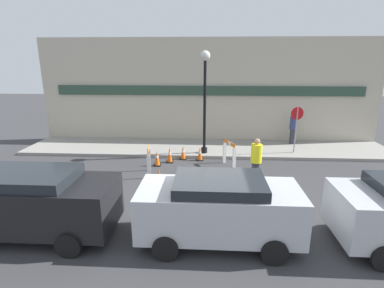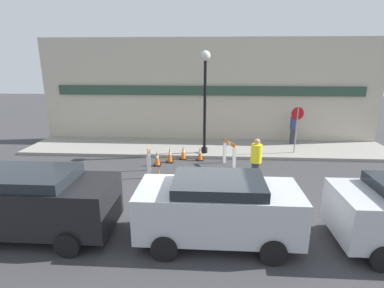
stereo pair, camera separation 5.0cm
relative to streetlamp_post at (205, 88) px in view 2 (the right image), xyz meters
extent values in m
plane|color=#38383A|center=(0.11, -5.02, -3.14)|extent=(60.00, 60.00, 0.00)
cube|color=gray|center=(0.11, 0.99, -3.07)|extent=(18.00, 3.02, 0.14)
cube|color=#BCB29E|center=(0.11, 2.58, -0.39)|extent=(18.00, 0.12, 5.50)
cube|color=#2D4738|center=(0.11, 2.47, -0.34)|extent=(16.20, 0.10, 0.50)
cylinder|color=black|center=(0.00, 0.00, -2.88)|extent=(0.29, 0.29, 0.24)
cylinder|color=black|center=(0.00, 0.00, -0.88)|extent=(0.13, 0.13, 4.23)
sphere|color=silver|center=(0.00, 0.00, 1.41)|extent=(0.44, 0.44, 0.44)
cylinder|color=gray|center=(4.24, 0.28, -1.93)|extent=(0.06, 0.06, 2.14)
cylinder|color=red|center=(4.24, 0.28, -1.14)|extent=(0.59, 0.13, 0.60)
cube|color=white|center=(1.26, -1.84, -2.67)|extent=(0.14, 0.11, 0.94)
cube|color=white|center=(0.91, -0.99, -2.67)|extent=(0.14, 0.11, 0.94)
cube|color=orange|center=(1.09, -1.42, -2.13)|extent=(0.40, 0.91, 0.15)
cube|color=white|center=(1.09, -1.42, -2.13)|extent=(0.14, 0.28, 0.14)
cube|color=white|center=(-2.20, -2.15, -2.67)|extent=(0.14, 0.08, 0.94)
cube|color=white|center=(-2.05, -2.97, -2.67)|extent=(0.14, 0.08, 0.94)
cube|color=orange|center=(-2.12, -2.56, -2.13)|extent=(0.19, 0.89, 0.15)
cube|color=white|center=(-2.12, -2.56, -2.13)|extent=(0.08, 0.27, 0.14)
cube|color=black|center=(-0.95, -0.62, -3.12)|extent=(0.30, 0.30, 0.04)
cone|color=orange|center=(-0.95, -0.62, -2.80)|extent=(0.23, 0.22, 0.60)
cylinder|color=white|center=(-0.95, -0.62, -2.77)|extent=(0.13, 0.13, 0.08)
cube|color=black|center=(-1.56, -3.53, -3.12)|extent=(0.30, 0.30, 0.04)
cone|color=orange|center=(-1.56, -3.53, -2.82)|extent=(0.23, 0.23, 0.56)
cylinder|color=white|center=(-1.56, -3.53, -2.80)|extent=(0.13, 0.13, 0.08)
cube|color=black|center=(-1.50, -1.09, -3.12)|extent=(0.30, 0.30, 0.04)
cone|color=orange|center=(-1.50, -1.09, -2.77)|extent=(0.23, 0.22, 0.67)
cylinder|color=white|center=(-1.50, -1.09, -2.73)|extent=(0.13, 0.13, 0.09)
cube|color=black|center=(-1.98, -1.54, -3.12)|extent=(0.30, 0.30, 0.04)
cone|color=orange|center=(-1.98, -1.54, -2.79)|extent=(0.22, 0.22, 0.63)
cylinder|color=white|center=(-1.98, -1.54, -2.75)|extent=(0.13, 0.13, 0.09)
cube|color=black|center=(-0.16, -3.46, -3.12)|extent=(0.30, 0.30, 0.04)
cone|color=orange|center=(-0.16, -3.46, -2.86)|extent=(0.22, 0.23, 0.49)
cylinder|color=white|center=(-0.16, -3.46, -2.83)|extent=(0.13, 0.13, 0.07)
cube|color=black|center=(-0.18, -0.73, -3.12)|extent=(0.30, 0.30, 0.04)
cone|color=orange|center=(-0.18, -0.73, -2.80)|extent=(0.22, 0.22, 0.61)
cylinder|color=white|center=(-0.18, -0.73, -2.77)|extent=(0.13, 0.13, 0.08)
cylinder|color=#33333D|center=(1.93, -3.18, -2.74)|extent=(0.38, 0.38, 0.81)
cylinder|color=yellow|center=(1.93, -3.18, -2.00)|extent=(0.53, 0.53, 0.67)
sphere|color=tan|center=(1.93, -3.18, -1.56)|extent=(0.29, 0.29, 0.22)
cylinder|color=#33333D|center=(4.55, 1.84, -2.61)|extent=(0.35, 0.35, 0.78)
cylinder|color=navy|center=(4.55, 1.84, -1.90)|extent=(0.48, 0.48, 0.65)
sphere|color=tan|center=(4.55, 1.84, -1.48)|extent=(0.27, 0.27, 0.20)
cube|color=black|center=(-4.31, -6.93, -2.26)|extent=(4.37, 1.67, 1.17)
cube|color=#1E2328|center=(-4.31, -6.93, -1.67)|extent=(2.40, 1.54, 0.53)
cylinder|color=black|center=(-2.96, -6.09, -2.84)|extent=(0.60, 0.18, 0.60)
cylinder|color=black|center=(-2.96, -7.77, -2.84)|extent=(0.60, 0.18, 0.60)
cylinder|color=black|center=(-5.67, -6.09, -2.84)|extent=(0.60, 0.18, 0.60)
cube|color=#B7BABF|center=(0.49, -6.93, -2.28)|extent=(3.91, 1.65, 1.12)
cube|color=#1E2328|center=(0.49, -6.93, -1.72)|extent=(2.15, 1.52, 0.51)
cylinder|color=black|center=(1.70, -6.10, -2.84)|extent=(0.60, 0.18, 0.60)
cylinder|color=black|center=(1.70, -7.76, -2.84)|extent=(0.60, 0.18, 0.60)
cylinder|color=black|center=(-0.73, -6.10, -2.84)|extent=(0.60, 0.18, 0.60)
cylinder|color=black|center=(-0.73, -7.76, -2.84)|extent=(0.60, 0.18, 0.60)
cylinder|color=black|center=(4.01, -6.04, -2.84)|extent=(0.60, 0.18, 0.60)
cylinder|color=black|center=(4.01, -7.82, -2.84)|extent=(0.60, 0.18, 0.60)
camera|label=1|loc=(0.22, -13.54, 1.25)|focal=28.00mm
camera|label=2|loc=(0.27, -13.54, 1.25)|focal=28.00mm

